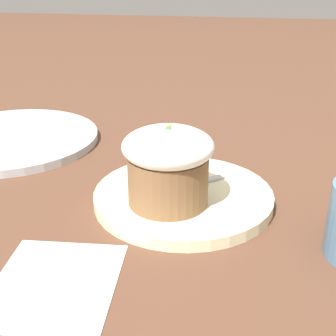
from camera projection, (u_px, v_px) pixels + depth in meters
ground_plane at (183, 202)px, 0.61m from camera, size 4.00×4.00×0.00m
dessert_plate at (183, 197)px, 0.60m from camera, size 0.23×0.23×0.02m
carrot_cake at (168, 164)px, 0.55m from camera, size 0.11×0.11×0.10m
spoon at (189, 184)px, 0.61m from camera, size 0.08×0.09×0.01m
side_plate at (11, 139)px, 0.80m from camera, size 0.29×0.29×0.01m
paper_napkin at (55, 283)px, 0.45m from camera, size 0.15×0.13×0.00m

